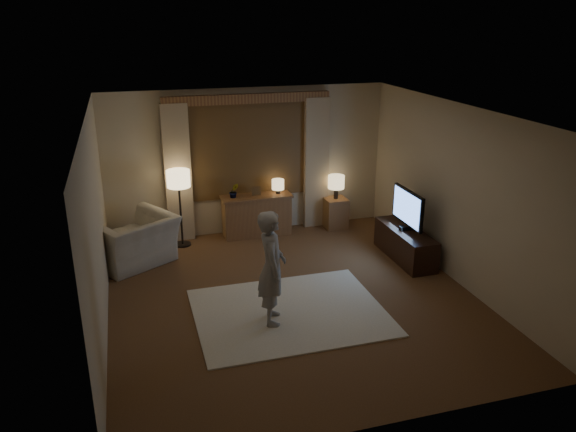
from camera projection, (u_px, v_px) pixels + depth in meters
name	position (u px, v px, depth m)	size (l,w,h in m)	color
room	(283.00, 197.00, 7.92)	(5.04, 5.54, 2.64)	brown
rug	(289.00, 312.00, 7.51)	(2.50, 2.00, 0.02)	#F3E3CC
sideboard	(257.00, 216.00, 10.08)	(1.20, 0.40, 0.70)	brown
picture_frame	(256.00, 192.00, 9.92)	(0.16, 0.02, 0.20)	brown
plant	(234.00, 191.00, 9.80)	(0.17, 0.13, 0.30)	#999999
table_lamp_sideboard	(278.00, 185.00, 10.00)	(0.22, 0.22, 0.30)	black
floor_lamp	(179.00, 183.00, 9.34)	(0.39, 0.39, 1.34)	black
armchair	(133.00, 241.00, 8.87)	(1.21, 1.05, 0.78)	beige
side_table	(335.00, 213.00, 10.45)	(0.40, 0.40, 0.56)	brown
table_lamp_side	(336.00, 183.00, 10.25)	(0.30, 0.30, 0.44)	black
tv_stand	(405.00, 244.00, 9.11)	(0.45, 1.40, 0.50)	black
tv	(408.00, 208.00, 8.90)	(0.22, 0.92, 0.66)	black
person	(272.00, 267.00, 7.04)	(0.55, 0.36, 1.51)	#A09A94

